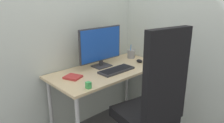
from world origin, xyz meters
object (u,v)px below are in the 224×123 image
(monitor, at_px, (101,46))
(pen_holder, at_px, (131,54))
(notebook, at_px, (73,77))
(mouse, at_px, (139,61))
(desk_clamp_accessory, at_px, (88,85))
(keyboard, at_px, (117,70))
(office_chair, at_px, (154,101))

(monitor, height_order, pen_holder, monitor)
(monitor, height_order, notebook, monitor)
(mouse, xyz_separation_m, desk_clamp_accessory, (-0.88, -0.17, 0.01))
(desk_clamp_accessory, bearing_deg, mouse, 10.68)
(keyboard, bearing_deg, pen_holder, 25.13)
(keyboard, bearing_deg, notebook, 161.05)
(office_chair, xyz_separation_m, notebook, (-0.35, 0.71, 0.11))
(monitor, bearing_deg, pen_holder, -1.44)
(monitor, distance_m, desk_clamp_accessory, 0.64)
(mouse, relative_size, desk_clamp_accessory, 1.38)
(mouse, distance_m, notebook, 0.86)
(office_chair, height_order, pen_holder, office_chair)
(pen_holder, distance_m, notebook, 0.93)
(keyboard, height_order, pen_holder, pen_holder)
(monitor, xyz_separation_m, pen_holder, (0.49, -0.01, -0.19))
(office_chair, height_order, notebook, office_chair)
(desk_clamp_accessory, bearing_deg, monitor, 39.09)
(keyboard, relative_size, mouse, 4.94)
(office_chair, bearing_deg, pen_holder, 53.58)
(monitor, relative_size, pen_holder, 3.13)
(office_chair, bearing_deg, keyboard, 79.96)
(office_chair, relative_size, notebook, 8.50)
(keyboard, xyz_separation_m, desk_clamp_accessory, (-0.48, -0.14, 0.02))
(mouse, bearing_deg, monitor, 151.69)
(mouse, bearing_deg, pen_holder, 68.51)
(mouse, relative_size, pen_holder, 0.44)
(keyboard, bearing_deg, office_chair, -100.04)
(pen_holder, bearing_deg, desk_clamp_accessory, -159.06)
(pen_holder, relative_size, desk_clamp_accessory, 3.13)
(keyboard, relative_size, notebook, 2.62)
(office_chair, height_order, keyboard, office_chair)
(monitor, distance_m, notebook, 0.50)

